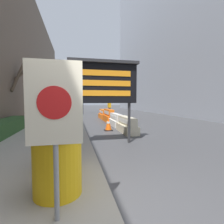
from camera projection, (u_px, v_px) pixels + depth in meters
The scene contains 16 objects.
ground_plane at pixel (118, 218), 2.30m from camera, with size 120.00×120.00×0.00m, color #3F3F42.
building_left_facade at pixel (10, 32), 10.56m from camera, with size 0.40×50.40×11.37m.
bare_tree at pixel (28, 91), 10.74m from camera, with size 2.18×1.90×3.92m.
barrel_drum_foreground at pixel (58, 164), 2.64m from camera, with size 0.75×0.75×0.90m.
barrel_drum_middle at pixel (63, 148), 3.57m from camera, with size 0.75×0.75×0.90m.
warning_sign at pixel (55, 113), 1.98m from camera, with size 0.63×0.08×1.87m.
message_board at pixel (104, 83), 6.08m from camera, with size 2.46×0.36×2.93m.
jersey_barrier_cream at pixel (127, 126), 8.47m from camera, with size 0.60×1.97×0.76m.
jersey_barrier_white at pixel (116, 120), 10.73m from camera, with size 0.54×1.92×0.76m.
jersey_barrier_orange_far at pixel (109, 116), 12.82m from camera, with size 0.60×2.06×0.93m.
jersey_barrier_orange_near at pixel (103, 115), 15.20m from camera, with size 0.61×2.12×0.79m.
traffic_cone_near at pixel (108, 124), 9.03m from camera, with size 0.41×0.41×0.74m.
traffic_cone_mid at pixel (116, 116), 14.83m from camera, with size 0.32×0.32×0.56m.
traffic_cone_far at pixel (129, 119), 11.59m from camera, with size 0.36×0.36×0.65m.
traffic_light_near_curb at pixel (83, 88), 20.03m from camera, with size 0.28×0.45×4.23m.
pedestrian_worker at pixel (109, 106), 19.10m from camera, with size 0.33×0.47×1.63m.
Camera 1 is at (-0.56, -2.14, 1.54)m, focal length 28.00 mm.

